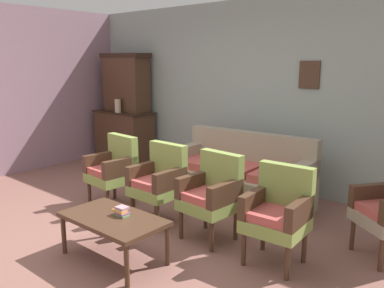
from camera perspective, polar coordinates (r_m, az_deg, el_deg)
ground_plane at (r=4.36m, az=-11.11°, el=-13.17°), size 7.68×7.68×0.00m
wall_back_with_decor at (r=5.96m, az=8.57°, el=7.14°), size 6.40×0.09×2.70m
side_cabinet at (r=7.42m, az=-9.68°, el=1.12°), size 1.16×0.55×0.93m
cabinet_upper_hutch at (r=7.35m, az=-9.47°, el=8.77°), size 0.99×0.38×1.03m
vase_on_cabinet at (r=7.16m, az=-10.61°, el=5.41°), size 0.11×0.11×0.24m
floral_couch at (r=5.23m, az=6.90°, el=-4.90°), size 1.89×0.89×0.90m
armchair_near_couch_end at (r=5.14m, az=-11.23°, el=-3.36°), size 0.56×0.53×0.90m
armchair_row_middle at (r=4.57m, az=-4.74°, el=-5.10°), size 0.53×0.50×0.90m
armchair_near_cabinet at (r=4.12m, az=2.85°, el=-6.96°), size 0.55×0.53×0.90m
armchair_by_doorway at (r=3.72m, az=12.28°, el=-9.36°), size 0.55×0.52×0.90m
coffee_table at (r=3.80m, az=-11.25°, el=-10.83°), size 1.00×0.56×0.42m
book_stack_on_table at (r=3.78m, az=-10.10°, el=-9.53°), size 0.15×0.10×0.08m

